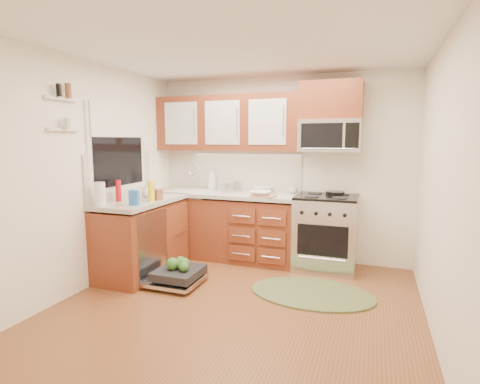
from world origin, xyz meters
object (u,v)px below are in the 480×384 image
at_px(range, 326,232).
at_px(skillet, 335,193).
at_px(microwave, 330,136).
at_px(cup, 293,190).
at_px(cutting_board, 263,196).
at_px(sink, 190,199).
at_px(stock_pot, 229,188).
at_px(dishwasher, 176,276).
at_px(paper_towel_roll, 100,194).
at_px(bowl_b, 262,190).
at_px(rug, 312,293).
at_px(bowl_a, 261,194).
at_px(upper_cabinets, 227,123).

relative_size(range, skillet, 4.06).
bearing_deg(range, microwave, 90.00).
bearing_deg(cup, cutting_board, -124.03).
relative_size(sink, stock_pot, 3.03).
bearing_deg(dishwasher, microwave, 39.07).
distance_m(skillet, paper_towel_roll, 2.84).
bearing_deg(cup, bowl_b, -173.16).
bearing_deg(bowl_b, skillet, -2.96).
xyz_separation_m(microwave, bowl_b, (-0.90, 0.05, -0.73)).
height_order(skillet, bowl_b, bowl_b).
bearing_deg(cup, paper_towel_roll, -137.15).
height_order(rug, bowl_a, bowl_a).
relative_size(upper_cabinets, rug, 1.54).
xyz_separation_m(dishwasher, skillet, (1.63, 1.25, 0.87)).
distance_m(skillet, cup, 0.58).
bearing_deg(bowl_a, skillet, 17.38).
height_order(bowl_a, bowl_b, bowl_b).
xyz_separation_m(sink, rug, (1.91, -0.87, -0.79)).
height_order(sink, bowl_a, bowl_a).
relative_size(stock_pot, bowl_b, 0.76).
distance_m(upper_cabinets, cup, 1.30).
xyz_separation_m(stock_pot, bowl_b, (0.45, 0.09, -0.02)).
height_order(dishwasher, cup, cup).
height_order(range, bowl_a, bowl_a).
bearing_deg(bowl_a, paper_towel_roll, -138.64).
bearing_deg(upper_cabinets, sink, -163.55).
xyz_separation_m(upper_cabinets, paper_towel_roll, (-0.88, -1.59, -0.82)).
xyz_separation_m(sink, skillet, (2.02, 0.13, 0.17)).
distance_m(dishwasher, bowl_b, 1.69).
bearing_deg(cutting_board, skillet, 20.96).
distance_m(microwave, stock_pot, 1.53).
bearing_deg(cup, skillet, -10.06).
height_order(upper_cabinets, cup, upper_cabinets).
bearing_deg(upper_cabinets, cutting_board, -29.22).
bearing_deg(stock_pot, upper_cabinets, 128.88).
bearing_deg(bowl_b, upper_cabinets, -177.18).
height_order(stock_pot, cup, stock_pot).
bearing_deg(dishwasher, cup, 51.86).
bearing_deg(bowl_b, paper_towel_roll, -130.49).
bearing_deg(cutting_board, stock_pot, 153.69).
bearing_deg(cutting_board, bowl_b, 108.40).
height_order(microwave, sink, microwave).
bearing_deg(skillet, dishwasher, -142.52).
xyz_separation_m(sink, cutting_board, (1.16, -0.20, 0.14)).
bearing_deg(cutting_board, cup, 55.97).
distance_m(sink, bowl_b, 1.06).
distance_m(sink, dishwasher, 1.38).
height_order(dishwasher, stock_pot, stock_pot).
bearing_deg(upper_cabinets, paper_towel_roll, -118.75).
relative_size(dishwasher, cup, 6.28).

